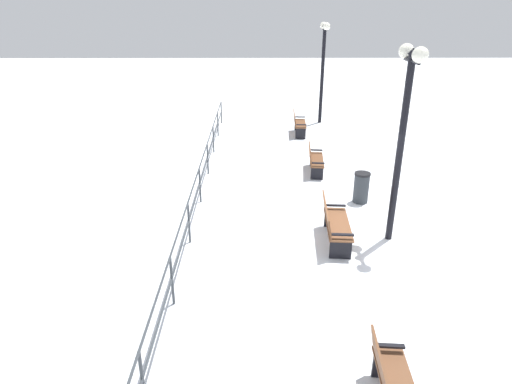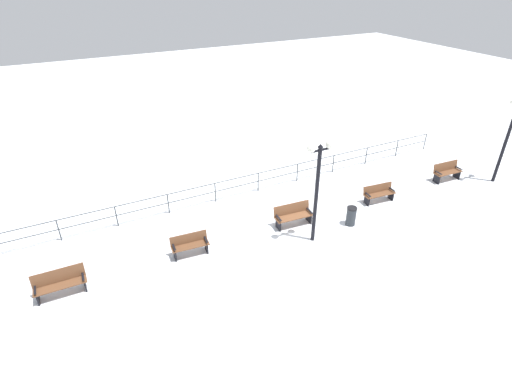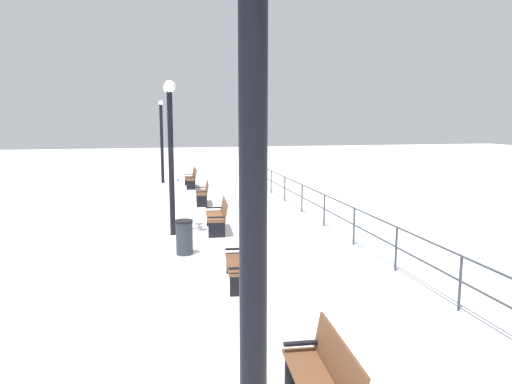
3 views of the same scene
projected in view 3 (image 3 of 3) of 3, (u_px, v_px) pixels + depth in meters
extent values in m
plane|color=white|center=(215.00, 231.00, 14.28)|extent=(80.00, 80.00, 0.00)
cube|color=brown|center=(190.00, 178.00, 23.11)|extent=(0.48, 1.69, 0.04)
cube|color=brown|center=(195.00, 173.00, 23.12)|extent=(0.14, 1.68, 0.48)
cube|color=black|center=(189.00, 181.00, 23.86)|extent=(0.41, 0.06, 0.44)
cube|color=black|center=(191.00, 185.00, 22.43)|extent=(0.41, 0.06, 0.44)
cube|color=black|center=(188.00, 174.00, 23.81)|extent=(0.41, 0.08, 0.04)
cube|color=black|center=(190.00, 178.00, 22.37)|extent=(0.41, 0.08, 0.04)
cube|color=brown|center=(201.00, 193.00, 18.68)|extent=(0.54, 1.47, 0.04)
cube|color=brown|center=(207.00, 187.00, 18.67)|extent=(0.22, 1.44, 0.38)
cube|color=black|center=(201.00, 196.00, 19.32)|extent=(0.39, 0.08, 0.45)
cube|color=black|center=(202.00, 201.00, 18.10)|extent=(0.39, 0.08, 0.45)
cube|color=black|center=(200.00, 187.00, 19.26)|extent=(0.39, 0.10, 0.04)
cube|color=black|center=(201.00, 192.00, 18.05)|extent=(0.39, 0.10, 0.04)
cube|color=brown|center=(215.00, 216.00, 14.21)|extent=(0.65, 1.70, 0.04)
cube|color=brown|center=(224.00, 208.00, 14.21)|extent=(0.25, 1.67, 0.46)
cube|color=black|center=(214.00, 219.00, 14.97)|extent=(0.47, 0.09, 0.46)
cube|color=black|center=(217.00, 230.00, 13.53)|extent=(0.47, 0.09, 0.46)
cube|color=black|center=(213.00, 208.00, 14.91)|extent=(0.47, 0.11, 0.04)
cube|color=black|center=(216.00, 217.00, 13.47)|extent=(0.47, 0.11, 0.04)
cube|color=brown|center=(237.00, 264.00, 9.73)|extent=(0.59, 1.59, 0.04)
cube|color=brown|center=(248.00, 253.00, 9.73)|extent=(0.26, 1.55, 0.38)
cube|color=black|center=(235.00, 264.00, 10.43)|extent=(0.39, 0.09, 0.42)
cube|color=black|center=(240.00, 285.00, 9.10)|extent=(0.39, 0.09, 0.42)
cube|color=black|center=(234.00, 249.00, 10.38)|extent=(0.39, 0.11, 0.04)
cube|color=black|center=(239.00, 268.00, 9.05)|extent=(0.39, 0.11, 0.04)
cube|color=brown|center=(317.00, 382.00, 5.29)|extent=(0.56, 1.60, 0.04)
cube|color=brown|center=(338.00, 360.00, 5.29)|extent=(0.21, 1.57, 0.45)
cube|color=black|center=(301.00, 370.00, 6.00)|extent=(0.42, 0.08, 0.47)
cube|color=black|center=(300.00, 343.00, 5.94)|extent=(0.42, 0.10, 0.04)
cylinder|color=black|center=(162.00, 143.00, 24.52)|extent=(0.16, 0.16, 4.03)
cylinder|color=black|center=(161.00, 105.00, 24.23)|extent=(0.09, 0.86, 0.09)
sphere|color=white|center=(160.00, 103.00, 24.63)|extent=(0.22, 0.22, 0.22)
sphere|color=white|center=(161.00, 103.00, 23.80)|extent=(0.22, 0.22, 0.22)
cone|color=black|center=(161.00, 101.00, 24.20)|extent=(0.22, 0.22, 0.12)
cylinder|color=black|center=(171.00, 163.00, 13.57)|extent=(0.15, 0.15, 4.11)
cylinder|color=black|center=(169.00, 92.00, 13.27)|extent=(0.09, 0.80, 0.09)
sphere|color=white|center=(169.00, 88.00, 13.64)|extent=(0.31, 0.31, 0.31)
sphere|color=white|center=(170.00, 86.00, 12.86)|extent=(0.31, 0.31, 0.31)
cone|color=black|center=(169.00, 86.00, 13.24)|extent=(0.21, 0.21, 0.12)
cylinder|color=black|center=(253.00, 334.00, 2.76)|extent=(0.16, 0.16, 4.22)
cylinder|color=#383D42|center=(251.00, 171.00, 25.80)|extent=(0.05, 0.05, 0.98)
cylinder|color=#383D42|center=(260.00, 176.00, 23.62)|extent=(0.05, 0.05, 0.98)
cylinder|color=#383D42|center=(271.00, 182.00, 21.44)|extent=(0.05, 0.05, 0.98)
cylinder|color=#383D42|center=(285.00, 189.00, 19.26)|extent=(0.05, 0.05, 0.98)
cylinder|color=#383D42|center=(302.00, 199.00, 17.08)|extent=(0.05, 0.05, 0.98)
cylinder|color=#383D42|center=(324.00, 211.00, 14.90)|extent=(0.05, 0.05, 0.98)
cylinder|color=#383D42|center=(354.00, 227.00, 12.73)|extent=(0.05, 0.05, 0.98)
cylinder|color=#383D42|center=(396.00, 249.00, 10.55)|extent=(0.05, 0.05, 0.98)
cylinder|color=#383D42|center=(460.00, 284.00, 8.37)|extent=(0.05, 0.05, 0.98)
cylinder|color=#383D42|center=(325.00, 195.00, 14.83)|extent=(0.04, 22.55, 0.04)
cylinder|color=#383D42|center=(324.00, 209.00, 14.90)|extent=(0.04, 22.55, 0.04)
cylinder|color=#2D3338|center=(184.00, 238.00, 11.86)|extent=(0.41, 0.41, 0.79)
cylinder|color=black|center=(184.00, 221.00, 11.79)|extent=(0.43, 0.43, 0.06)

